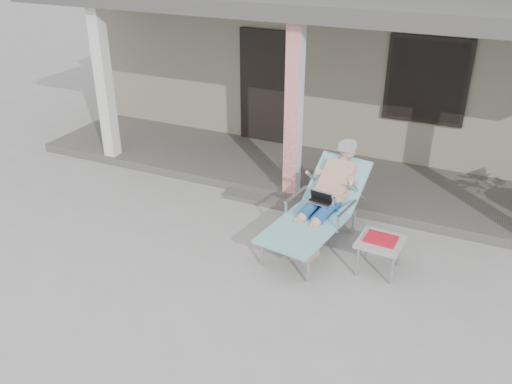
% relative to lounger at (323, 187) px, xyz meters
% --- Properties ---
extents(ground, '(60.00, 60.00, 0.00)m').
position_rel_lounger_xyz_m(ground, '(-0.82, -1.19, -0.81)').
color(ground, '#9E9E99').
rests_on(ground, ground).
extents(house, '(10.40, 5.40, 3.30)m').
position_rel_lounger_xyz_m(house, '(-0.82, 5.31, 0.85)').
color(house, gray).
rests_on(house, ground).
extents(porch_deck, '(10.00, 2.00, 0.15)m').
position_rel_lounger_xyz_m(porch_deck, '(-0.82, 1.81, -0.74)').
color(porch_deck, '#605B56').
rests_on(porch_deck, ground).
extents(porch_overhang, '(10.00, 2.30, 2.85)m').
position_rel_lounger_xyz_m(porch_overhang, '(-0.82, 1.76, 1.98)').
color(porch_overhang, silver).
rests_on(porch_overhang, porch_deck).
extents(porch_step, '(2.00, 0.30, 0.07)m').
position_rel_lounger_xyz_m(porch_step, '(-0.82, 0.66, -0.77)').
color(porch_step, '#605B56').
rests_on(porch_step, ground).
extents(lounger, '(1.03, 2.09, 1.32)m').
position_rel_lounger_xyz_m(lounger, '(0.00, 0.00, 0.00)').
color(lounger, '#B7B7BC').
rests_on(lounger, ground).
extents(side_table, '(0.57, 0.57, 0.48)m').
position_rel_lounger_xyz_m(side_table, '(0.91, -0.42, -0.40)').
color(side_table, '#A3A39F').
rests_on(side_table, ground).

